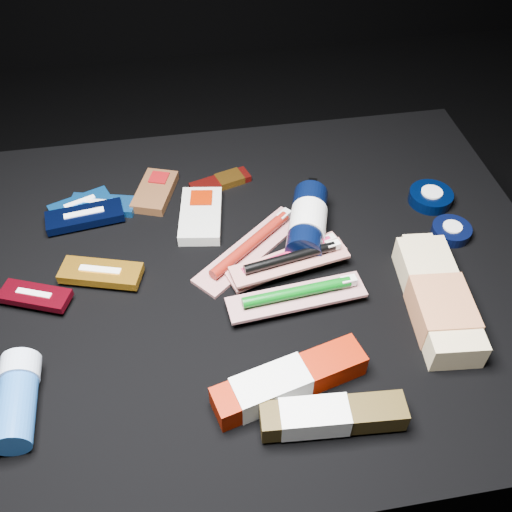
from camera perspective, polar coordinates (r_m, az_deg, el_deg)
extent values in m
plane|color=black|center=(1.23, -0.63, -13.94)|extent=(3.00, 3.00, 0.00)
cube|color=black|center=(1.06, -0.72, -8.65)|extent=(0.98, 0.78, 0.40)
cube|color=#1554A4|center=(1.04, -15.06, 4.96)|extent=(0.12, 0.07, 0.01)
cube|color=silver|center=(1.04, -15.07, 5.00)|extent=(0.06, 0.03, 0.02)
cube|color=#105AB7|center=(1.05, -17.16, 4.96)|extent=(0.11, 0.08, 0.01)
cube|color=white|center=(1.05, -17.17, 4.99)|extent=(0.05, 0.03, 0.01)
cube|color=black|center=(1.02, -16.74, 3.81)|extent=(0.13, 0.07, 0.02)
cube|color=white|center=(1.02, -16.75, 3.85)|extent=(0.07, 0.02, 0.02)
cube|color=orange|center=(0.91, -15.24, -1.64)|extent=(0.13, 0.08, 0.01)
cube|color=silver|center=(0.91, -15.25, -1.60)|extent=(0.07, 0.03, 0.02)
cube|color=maroon|center=(0.91, -21.23, -3.74)|extent=(0.11, 0.08, 0.01)
cube|color=white|center=(0.91, -21.24, -3.70)|extent=(0.05, 0.03, 0.01)
cube|color=#502F19|center=(1.05, -10.06, 6.36)|extent=(0.09, 0.12, 0.02)
cube|color=maroon|center=(1.06, -9.63, 7.39)|extent=(0.04, 0.04, 0.02)
cube|color=beige|center=(0.98, -5.54, 4.04)|extent=(0.09, 0.14, 0.02)
cube|color=#7B1500|center=(1.01, -5.45, 5.39)|extent=(0.04, 0.04, 0.02)
cube|color=maroon|center=(1.06, -3.59, 7.38)|extent=(0.12, 0.07, 0.01)
cube|color=#AB6B1E|center=(1.06, -2.66, 7.71)|extent=(0.06, 0.05, 0.01)
cylinder|color=black|center=(0.94, 5.15, 3.44)|extent=(0.10, 0.16, 0.06)
cylinder|color=white|center=(0.94, 5.22, 3.30)|extent=(0.08, 0.08, 0.06)
cylinder|color=black|center=(1.01, 5.58, 6.61)|extent=(0.03, 0.02, 0.02)
cube|color=black|center=(1.02, 5.65, 7.05)|extent=(0.02, 0.03, 0.01)
cylinder|color=black|center=(1.06, 17.05, 5.65)|extent=(0.08, 0.08, 0.02)
cylinder|color=silver|center=(1.06, 17.07, 5.71)|extent=(0.04, 0.04, 0.02)
cylinder|color=black|center=(1.01, 18.94, 2.39)|extent=(0.07, 0.07, 0.02)
cylinder|color=silver|center=(1.01, 18.95, 2.44)|extent=(0.03, 0.03, 0.02)
cube|color=beige|center=(0.88, 17.62, -4.07)|extent=(0.10, 0.22, 0.04)
cube|color=#B76E45|center=(0.87, 18.07, -5.18)|extent=(0.09, 0.11, 0.05)
cube|color=beige|center=(0.95, 15.82, 0.99)|extent=(0.05, 0.03, 0.03)
cylinder|color=#2056A6|center=(0.79, -22.89, -14.14)|extent=(0.05, 0.09, 0.05)
cylinder|color=#AEBCD4|center=(0.82, -22.51, -10.43)|extent=(0.05, 0.03, 0.05)
cube|color=#BDB4B0|center=(0.93, -0.55, 0.65)|extent=(0.21, 0.18, 0.01)
cylinder|color=maroon|center=(0.92, -0.56, 1.21)|extent=(0.15, 0.13, 0.02)
cube|color=#BBBAB6|center=(0.97, 2.80, 4.03)|extent=(0.03, 0.03, 0.01)
cube|color=silver|center=(0.91, 3.09, -0.51)|extent=(0.20, 0.10, 0.01)
cylinder|color=#B31844|center=(0.90, 3.12, -0.01)|extent=(0.15, 0.06, 0.02)
cube|color=silver|center=(0.93, 7.25, 1.60)|extent=(0.03, 0.02, 0.01)
cube|color=beige|center=(0.85, 4.07, -4.14)|extent=(0.21, 0.07, 0.01)
cylinder|color=#02550D|center=(0.84, 4.11, -3.62)|extent=(0.17, 0.03, 0.02)
cube|color=silver|center=(0.86, 9.21, -2.49)|extent=(0.02, 0.02, 0.01)
cube|color=beige|center=(0.89, 3.40, -0.63)|extent=(0.19, 0.08, 0.01)
cylinder|color=black|center=(0.88, 3.43, -0.15)|extent=(0.15, 0.04, 0.01)
cube|color=white|center=(0.90, 7.71, 1.05)|extent=(0.02, 0.02, 0.01)
cube|color=#871300|center=(0.76, 3.39, -12.37)|extent=(0.21, 0.10, 0.04)
cube|color=silver|center=(0.76, 1.49, -13.05)|extent=(0.11, 0.07, 0.04)
cube|color=#382A0E|center=(0.74, 7.70, -15.58)|extent=(0.18, 0.05, 0.03)
cube|color=white|center=(0.74, 5.82, -15.74)|extent=(0.09, 0.05, 0.04)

